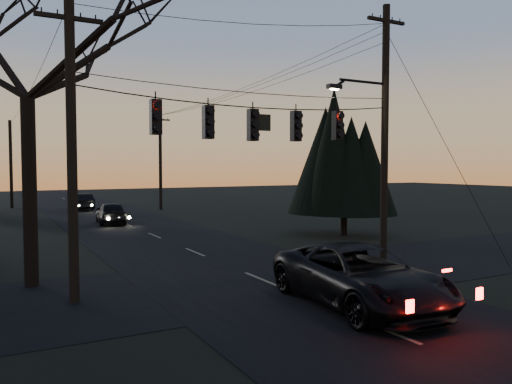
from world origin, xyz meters
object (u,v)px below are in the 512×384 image
utility_pole_left (75,303)px  suv_near (360,277)px  utility_pole_far_l (12,208)px  evergreen_right (345,154)px  utility_pole_far_r (161,209)px  utility_pole_right (383,264)px  bare_tree_left (26,21)px  sedan_oncoming_b (81,202)px  sedan_oncoming_a (111,213)px

utility_pole_left → suv_near: utility_pole_left is taller
utility_pole_far_l → suv_near: (6.80, -40.13, 0.82)m
utility_pole_left → evergreen_right: (15.41, 7.32, 4.52)m
utility_pole_far_r → evergreen_right: bearing=-79.3°
utility_pole_right → utility_pole_far_l: (-11.50, 36.00, 0.00)m
utility_pole_far_l → evergreen_right: evergreen_right is taller
utility_pole_left → bare_tree_left: 8.83m
utility_pole_far_l → sedan_oncoming_b: (5.20, -5.28, 0.70)m
utility_pole_right → utility_pole_far_r: utility_pole_right is taller
bare_tree_left → suv_near: bearing=-41.5°
sedan_oncoming_a → suv_near: bearing=100.1°
utility_pole_far_r → suv_near: bearing=-98.3°
utility_pole_right → utility_pole_far_r: 28.00m
utility_pole_left → evergreen_right: size_ratio=1.08×
suv_near → sedan_oncoming_b: size_ratio=1.39×
bare_tree_left → evergreen_right: 17.39m
evergreen_right → utility_pole_right: bearing=-118.1°
utility_pole_far_r → suv_near: 32.48m
utility_pole_far_r → evergreen_right: 21.52m
utility_pole_left → utility_pole_right: bearing=0.0°
utility_pole_far_r → bare_tree_left: 29.42m
suv_near → sedan_oncoming_a: 23.19m
suv_near → sedan_oncoming_b: 34.89m
utility_pole_right → utility_pole_far_r: size_ratio=1.18×
utility_pole_right → bare_tree_left: 15.19m
utility_pole_far_l → sedan_oncoming_a: size_ratio=1.85×
sedan_oncoming_a → sedan_oncoming_b: size_ratio=1.01×
utility_pole_right → sedan_oncoming_a: size_ratio=2.31×
utility_pole_far_l → suv_near: size_ratio=1.35×
bare_tree_left → utility_pole_far_l: bearing=88.5°
bare_tree_left → sedan_oncoming_a: 19.04m
utility_pole_right → suv_near: bearing=-138.7°
sedan_oncoming_a → sedan_oncoming_b: sedan_oncoming_a is taller
suv_near → sedan_oncoming_a: (-1.60, 23.14, -0.09)m
utility_pole_right → sedan_oncoming_b: utility_pole_right is taller
sedan_oncoming_b → utility_pole_far_r: bearing=154.7°
bare_tree_left → evergreen_right: bare_tree_left is taller
utility_pole_right → utility_pole_left: 11.50m
utility_pole_far_r → sedan_oncoming_a: bearing=-125.0°
bare_tree_left → utility_pole_left: bearing=-71.4°
utility_pole_right → utility_pole_left: utility_pole_right is taller
utility_pole_far_r → suv_near: utility_pole_far_r is taller
evergreen_right → sedan_oncoming_a: bearing=131.1°
utility_pole_far_r → suv_near: size_ratio=1.43×
utility_pole_far_r → utility_pole_far_l: utility_pole_far_r is taller
utility_pole_far_r → sedan_oncoming_b: bearing=156.6°
utility_pole_left → sedan_oncoming_a: size_ratio=1.96×
utility_pole_right → utility_pole_left: size_ratio=1.18×
bare_tree_left → sedan_oncoming_b: bearing=77.7°
evergreen_right → sedan_oncoming_b: bearing=113.6°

